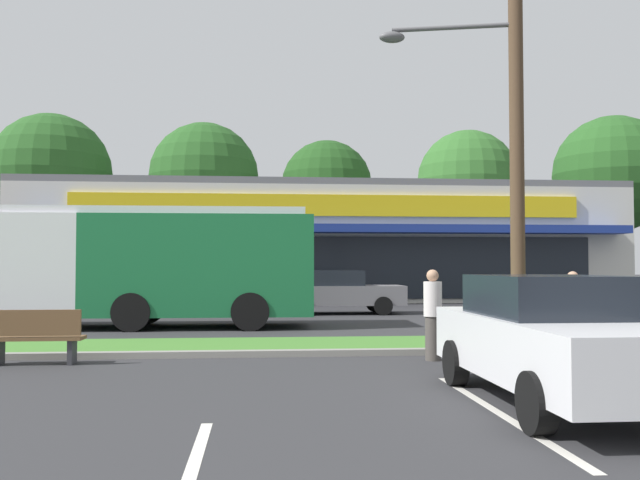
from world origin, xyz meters
TOP-DOWN VIEW (x-y plane):
  - grass_median at (0.00, 14.00)m, footprint 56.00×2.20m
  - curb_lip at (0.00, 12.78)m, footprint 56.00×0.24m
  - parking_stripe_2 at (2.28, 7.68)m, footprint 0.12×4.80m
  - storefront_building at (2.67, 37.02)m, footprint 28.25×15.38m
  - tree_left at (-13.53, 44.28)m, footprint 7.49×7.49m
  - tree_mid_left at (-4.00, 44.37)m, footprint 6.98×6.98m
  - tree_mid at (4.03, 45.30)m, footprint 6.02×6.02m
  - tree_mid_right at (12.78, 42.43)m, footprint 6.35×6.35m
  - tree_right at (22.62, 42.77)m, footprint 7.65×7.65m
  - utility_pole at (4.76, 13.81)m, footprint 3.15×2.37m
  - city_bus at (-4.56, 19.11)m, footprint 11.14×2.78m
  - bus_stop_bench at (-4.30, 12.05)m, footprint 1.60×0.45m
  - car_0 at (2.33, 23.90)m, footprint 4.42×1.88m
  - car_2 at (-4.64, 24.55)m, footprint 4.77×1.97m
  - car_4 at (3.13, 8.09)m, footprint 1.87×4.61m
  - pedestrian_by_pole at (2.64, 12.01)m, footprint 0.33×0.33m
  - pedestrian_far at (5.40, 12.31)m, footprint 0.32×0.32m

SIDE VIEW (x-z plane):
  - parking_stripe_2 at x=2.28m, z-range 0.00..0.01m
  - grass_median at x=0.00m, z-range 0.00..0.12m
  - curb_lip at x=0.00m, z-range 0.00..0.12m
  - bus_stop_bench at x=-4.30m, z-range 0.03..0.98m
  - car_0 at x=2.33m, z-range 0.01..1.54m
  - car_2 at x=-4.64m, z-range 0.03..1.53m
  - pedestrian_far at x=5.40m, z-range 0.00..1.60m
  - car_4 at x=3.13m, z-range 0.02..1.59m
  - pedestrian_by_pole at x=2.64m, z-range 0.00..1.63m
  - city_bus at x=-4.56m, z-range 0.14..3.39m
  - storefront_building at x=2.67m, z-range 0.00..5.62m
  - utility_pole at x=4.76m, z-range 0.34..9.78m
  - tree_mid at x=4.03m, z-range 1.99..12.02m
  - tree_mid_right at x=12.78m, z-range 1.96..12.27m
  - tree_mid_left at x=-4.00m, z-range 1.94..12.81m
  - tree_left at x=-13.53m, z-range 1.87..13.12m
  - tree_right at x=22.62m, z-range 1.91..13.40m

